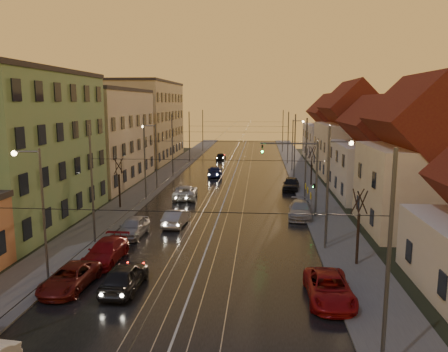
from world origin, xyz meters
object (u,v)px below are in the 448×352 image
(driving_car_0, at_px, (125,277))
(driving_car_2, at_px, (185,192))
(traffic_light_mast, at_px, (306,169))
(parked_right_0, at_px, (329,288))
(driving_car_3, at_px, (215,171))
(parked_left_2, at_px, (106,251))
(driving_car_4, at_px, (221,156))
(street_lamp_2, at_px, (154,150))
(street_lamp_3, at_px, (295,140))
(street_lamp_0, at_px, (38,201))
(parked_left_1, at_px, (70,278))
(parked_right_1, at_px, (300,210))
(driving_car_1, at_px, (176,218))
(parked_left_3, at_px, (133,227))
(street_lamp_1, at_px, (333,181))
(parked_right_2, at_px, (291,184))

(driving_car_0, bearing_deg, driving_car_2, -87.14)
(traffic_light_mast, xyz_separation_m, parked_right_0, (-0.39, -17.34, -3.89))
(driving_car_3, height_order, parked_left_2, driving_car_3)
(driving_car_4, bearing_deg, traffic_light_mast, 107.18)
(driving_car_2, height_order, parked_left_2, driving_car_2)
(street_lamp_2, distance_m, street_lamp_3, 24.24)
(street_lamp_0, height_order, street_lamp_3, same)
(driving_car_0, relative_size, driving_car_2, 0.85)
(street_lamp_2, relative_size, parked_left_1, 1.71)
(parked_left_2, height_order, parked_right_1, parked_right_1)
(traffic_light_mast, xyz_separation_m, driving_car_0, (-11.81, -16.85, -3.82))
(driving_car_1, height_order, parked_right_1, parked_right_1)
(parked_left_1, distance_m, parked_left_3, 10.13)
(street_lamp_1, height_order, driving_car_2, street_lamp_1)
(parked_right_1, bearing_deg, parked_left_1, -125.12)
(driving_car_3, bearing_deg, street_lamp_2, 51.88)
(driving_car_0, height_order, parked_right_0, driving_car_0)
(driving_car_0, distance_m, parked_left_1, 3.18)
(street_lamp_1, distance_m, driving_car_1, 13.83)
(parked_right_2, bearing_deg, driving_car_3, 145.34)
(traffic_light_mast, height_order, parked_left_1, traffic_light_mast)
(street_lamp_0, relative_size, parked_left_3, 1.77)
(parked_right_1, bearing_deg, street_lamp_1, -73.92)
(street_lamp_0, distance_m, driving_car_2, 23.86)
(parked_left_3, distance_m, parked_right_2, 24.11)
(driving_car_3, xyz_separation_m, driving_car_4, (-0.79, 18.39, -0.07))
(traffic_light_mast, relative_size, parked_right_0, 1.42)
(traffic_light_mast, distance_m, parked_left_2, 19.54)
(driving_car_3, relative_size, parked_left_3, 1.14)
(street_lamp_2, relative_size, driving_car_1, 1.82)
(traffic_light_mast, relative_size, driving_car_3, 1.40)
(driving_car_0, height_order, driving_car_4, driving_car_0)
(driving_car_3, bearing_deg, driving_car_2, 78.02)
(driving_car_1, bearing_deg, parked_left_2, 75.70)
(parked_left_1, xyz_separation_m, parked_right_0, (14.59, -0.32, 0.06))
(driving_car_1, bearing_deg, driving_car_0, 92.86)
(parked_right_1, bearing_deg, parked_left_2, -132.67)
(street_lamp_2, bearing_deg, parked_left_3, -81.38)
(street_lamp_2, height_order, parked_right_0, street_lamp_2)
(street_lamp_1, bearing_deg, street_lamp_2, 132.32)
(street_lamp_1, height_order, driving_car_0, street_lamp_1)
(parked_right_0, height_order, parked_right_2, parked_right_2)
(street_lamp_0, relative_size, parked_right_2, 1.73)
(driving_car_3, bearing_deg, street_lamp_0, 75.06)
(driving_car_2, xyz_separation_m, parked_left_2, (-2.04, -19.60, -0.03))
(traffic_light_mast, height_order, parked_left_3, traffic_light_mast)
(street_lamp_3, height_order, driving_car_4, street_lamp_3)
(traffic_light_mast, xyz_separation_m, parked_right_2, (-0.39, 12.81, -3.81))
(parked_left_3, xyz_separation_m, parked_right_2, (13.84, 19.74, 0.01))
(street_lamp_0, distance_m, parked_left_3, 10.37)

